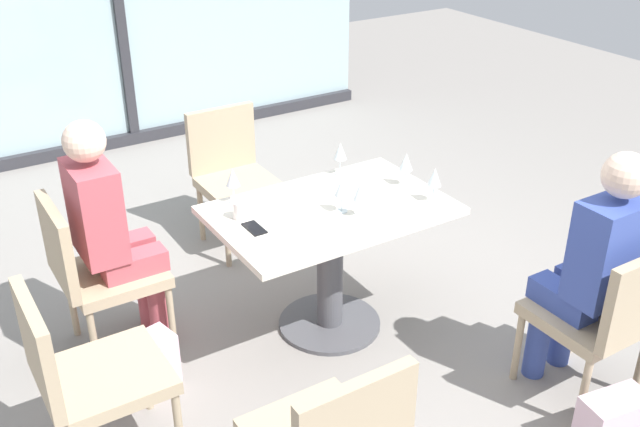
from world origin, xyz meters
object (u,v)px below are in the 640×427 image
(dining_table_main, at_px, (330,243))
(wine_glass_1, at_px, (233,178))
(chair_side_end, at_px, (83,370))
(handbag_1, at_px, (145,365))
(chair_front_right, at_px, (607,313))
(chair_far_left, at_px, (94,267))
(coffee_cup, at_px, (241,210))
(wine_glass_0, at_px, (340,152))
(handbag_2, at_px, (612,423))
(person_front_right, at_px, (595,264))
(cell_phone_on_table, at_px, (254,228))
(person_far_left, at_px, (110,226))
(wine_glass_5, at_px, (406,163))
(wine_glass_2, at_px, (342,188))
(wine_glass_4, at_px, (360,192))
(wine_glass_3, at_px, (435,178))
(chair_near_window, at_px, (233,170))

(dining_table_main, bearing_deg, wine_glass_1, 140.40)
(chair_side_end, relative_size, handbag_1, 2.90)
(chair_front_right, relative_size, chair_far_left, 1.00)
(chair_front_right, distance_m, chair_side_end, 2.28)
(chair_far_left, bearing_deg, coffee_cup, -25.72)
(wine_glass_0, distance_m, handbag_2, 1.90)
(person_front_right, relative_size, wine_glass_0, 6.81)
(cell_phone_on_table, bearing_deg, person_far_left, 140.75)
(chair_front_right, bearing_deg, coffee_cup, 132.36)
(wine_glass_5, bearing_deg, wine_glass_2, -170.39)
(wine_glass_2, relative_size, handbag_2, 0.62)
(person_front_right, xyz_separation_m, wine_glass_4, (-0.67, 0.89, 0.16))
(wine_glass_4, relative_size, handbag_1, 0.62)
(wine_glass_3, bearing_deg, person_far_left, 155.55)
(dining_table_main, height_order, handbag_2, dining_table_main)
(chair_far_left, xyz_separation_m, wine_glass_4, (1.18, -0.61, 0.37))
(chair_side_end, relative_size, wine_glass_3, 4.70)
(chair_far_left, relative_size, person_front_right, 0.69)
(wine_glass_0, relative_size, wine_glass_4, 1.00)
(wine_glass_0, xyz_separation_m, wine_glass_4, (-0.20, -0.48, 0.00))
(coffee_cup, xyz_separation_m, handbag_1, (-0.60, -0.10, -0.64))
(wine_glass_5, distance_m, handbag_1, 1.68)
(chair_side_end, distance_m, wine_glass_5, 1.92)
(dining_table_main, distance_m, cell_phone_on_table, 0.48)
(person_front_right, height_order, wine_glass_3, person_front_right)
(chair_near_window, height_order, person_front_right, person_front_right)
(dining_table_main, relative_size, chair_near_window, 1.37)
(wine_glass_0, bearing_deg, handbag_2, -80.76)
(chair_far_left, bearing_deg, chair_front_right, -41.15)
(wine_glass_1, height_order, wine_glass_4, same)
(wine_glass_3, xyz_separation_m, cell_phone_on_table, (-0.92, 0.22, -0.13))
(person_front_right, distance_m, wine_glass_2, 1.23)
(chair_far_left, xyz_separation_m, handbag_2, (1.66, -1.87, -0.36))
(chair_side_end, bearing_deg, wine_glass_2, 9.52)
(handbag_2, bearing_deg, wine_glass_2, 120.31)
(wine_glass_1, xyz_separation_m, wine_glass_3, (0.87, -0.54, 0.00))
(handbag_2, bearing_deg, cell_phone_on_table, 133.65)
(wine_glass_1, distance_m, wine_glass_5, 0.92)
(cell_phone_on_table, bearing_deg, wine_glass_3, -14.12)
(chair_far_left, bearing_deg, wine_glass_0, -5.60)
(dining_table_main, height_order, wine_glass_2, wine_glass_2)
(chair_front_right, bearing_deg, wine_glass_1, 127.27)
(chair_far_left, xyz_separation_m, handbag_1, (0.07, -0.42, -0.36))
(chair_near_window, bearing_deg, wine_glass_2, -88.97)
(person_front_right, bearing_deg, wine_glass_5, 103.59)
(wine_glass_0, distance_m, handbag_1, 1.52)
(coffee_cup, bearing_deg, wine_glass_1, 74.32)
(person_front_right, bearing_deg, wine_glass_3, 106.94)
(handbag_2, bearing_deg, wine_glass_1, 127.25)
(dining_table_main, xyz_separation_m, chair_far_left, (-1.11, 0.45, -0.03))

